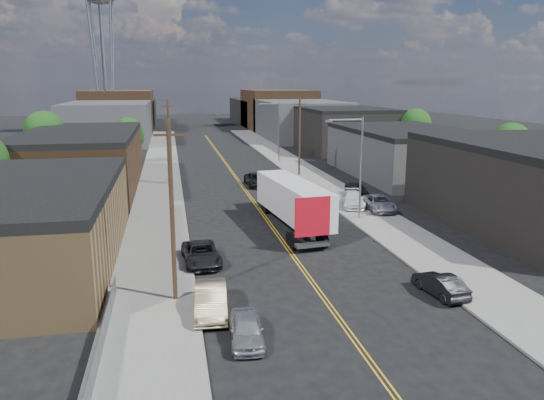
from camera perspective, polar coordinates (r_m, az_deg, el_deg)
name	(u,v)px	position (r m, az deg, el deg)	size (l,w,h in m)	color
ground	(226,164)	(79.30, -4.94, 3.87)	(260.00, 260.00, 0.00)	black
centerline	(240,182)	(64.61, -3.51, 1.93)	(0.32, 120.00, 0.01)	gold
sidewalk_left	(160,184)	(64.09, -11.97, 1.65)	(5.00, 140.00, 0.15)	slate
sidewalk_right	(315,179)	(66.47, 4.64, 2.27)	(5.00, 140.00, 0.15)	slate
warehouse_tan	(20,224)	(38.39, -25.47, -2.36)	(12.00, 22.00, 5.60)	brown
warehouse_brown	(81,161)	(63.34, -19.83, 4.01)	(12.00, 26.00, 6.60)	#462E1C
industrial_right_a	(542,185)	(49.21, 27.06, 1.43)	(14.00, 22.00, 7.10)	black
industrial_right_b	(406,152)	(71.29, 14.22, 5.04)	(14.00, 24.00, 6.10)	#333436
industrial_right_c	(343,129)	(95.25, 7.61, 7.56)	(14.00, 22.00, 7.60)	black
skyline_left_a	(110,122)	(113.88, -17.07, 8.02)	(16.00, 30.00, 8.00)	#333436
skyline_right_a	(300,120)	(116.71, 3.06, 8.64)	(16.00, 30.00, 8.00)	#333436
skyline_left_b	(120,111)	(138.66, -16.06, 9.20)	(16.00, 26.00, 10.00)	#462E1C
skyline_right_b	(277,109)	(141.00, 0.58, 9.72)	(16.00, 26.00, 10.00)	#462E1C
skyline_left_c	(126,113)	(158.65, -15.42, 9.05)	(16.00, 40.00, 7.00)	black
skyline_right_c	(264,111)	(160.70, -0.87, 9.53)	(16.00, 40.00, 7.00)	black
streetlight_near	(357,160)	(46.25, 9.11, 4.25)	(3.39, 0.25, 9.00)	gray
streetlight_far	(276,127)	(79.83, 0.47, 7.83)	(3.39, 0.25, 9.00)	gray
utility_pole_left_near	(172,211)	(28.78, -10.71, -1.18)	(1.60, 0.26, 10.00)	black
utility_pole_left_far	(169,141)	(63.34, -10.99, 6.20)	(1.60, 0.26, 10.00)	black
utility_pole_right	(299,136)	(68.32, 2.98, 6.86)	(1.60, 0.26, 10.00)	black
chainlink_fence	(98,353)	(24.45, -18.17, -15.39)	(0.05, 16.00, 1.22)	slate
tree_left_mid	(45,133)	(74.94, -23.23, 6.63)	(5.10, 5.04, 8.37)	black
tree_left_far	(129,134)	(80.53, -15.14, 6.89)	(4.35, 4.20, 6.97)	black
tree_right_near	(511,145)	(66.52, 24.31, 5.39)	(4.60, 4.48, 7.44)	black
tree_right_far	(416,126)	(87.11, 15.24, 7.68)	(4.85, 4.76, 7.91)	black
semi_truck	(289,199)	(44.63, 1.81, 0.15)	(3.95, 15.66, 4.03)	silver
car_left_a	(246,329)	(25.35, -2.78, -13.71)	(1.54, 3.82, 1.30)	#ABAEB0
car_left_b	(211,300)	(28.30, -6.61, -10.61)	(1.63, 4.68, 1.54)	#92835F
car_left_c	(201,254)	(35.81, -7.62, -5.75)	(2.30, 4.98, 1.38)	black
car_right_oncoming	(440,284)	(31.92, 17.63, -8.65)	(1.36, 3.90, 1.28)	black
car_right_lot_a	(379,203)	(50.44, 11.44, -0.33)	(2.34, 5.07, 1.41)	#A2A4A7
car_right_lot_b	(353,199)	(51.63, 8.67, 0.08)	(1.98, 4.88, 1.42)	white
car_right_lot_c	(357,189)	(56.49, 9.10, 1.15)	(1.69, 4.21, 1.44)	black
car_ahead_truck	(257,180)	(62.00, -1.61, 2.19)	(2.46, 5.33, 1.48)	black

